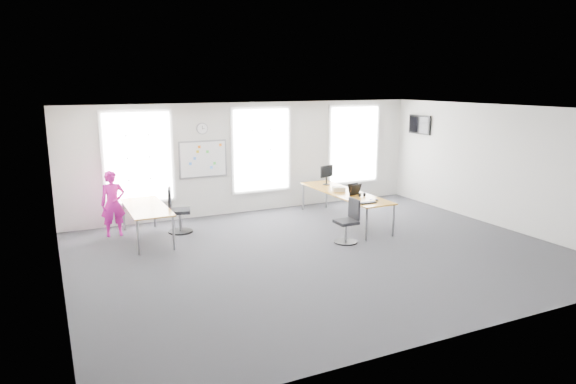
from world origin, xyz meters
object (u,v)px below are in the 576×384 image
desk_left (146,209)px  chair_left (177,213)px  chair_right (348,224)px  desk_right (344,194)px  keyboard (368,203)px  person (113,204)px  headphones (362,195)px  monitor (327,173)px

desk_left → chair_left: 0.85m
chair_right → chair_left: (-3.27, 2.42, 0.04)m
desk_right → keyboard: 1.30m
desk_left → keyboard: bearing=-22.7°
desk_left → person: (-0.63, 0.67, 0.05)m
chair_right → headphones: (0.91, 0.85, 0.40)m
person → chair_right: bearing=-31.9°
chair_left → monitor: monitor is taller
desk_left → monitor: monitor is taller
desk_right → headphones: (0.10, -0.64, 0.10)m
keyboard → chair_left: bearing=148.1°
desk_left → chair_left: bearing=20.6°
headphones → desk_left: bearing=154.0°
person → desk_right: bearing=-14.4°
desk_right → desk_left: bearing=172.3°
keyboard → person: bearing=151.6°
desk_right → chair_left: bearing=167.0°
chair_left → monitor: 4.18m
chair_left → keyboard: chair_left is taller
keyboard → headphones: 0.71m
desk_right → desk_left: (-4.84, 0.65, -0.02)m
chair_left → headphones: (4.18, -1.58, 0.36)m
chair_left → person: (-1.39, 0.39, 0.29)m
chair_left → keyboard: (3.90, -2.23, 0.32)m
desk_left → person: person is taller
headphones → chair_left: bearing=148.0°
desk_left → chair_left: chair_left is taller
desk_left → headphones: headphones is taller
keyboard → desk_left: bearing=155.3°
person → monitor: (5.52, -0.31, 0.34)m
keyboard → monitor: bearing=82.2°
person → keyboard: 5.90m
headphones → keyboard: bearing=-124.5°
headphones → person: bearing=149.3°
chair_left → keyboard: size_ratio=2.62×
person → keyboard: (5.29, -2.62, 0.03)m
chair_right → person: 5.45m
desk_right → person: (-5.47, 1.33, 0.03)m
desk_left → chair_right: size_ratio=2.17×
chair_left → headphones: 4.48m
desk_right → chair_right: bearing=-118.6°
chair_right → chair_left: 4.07m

